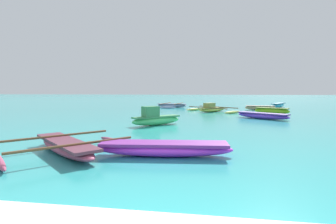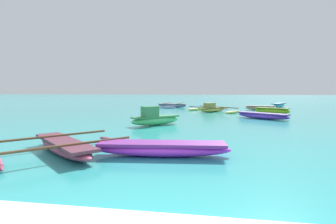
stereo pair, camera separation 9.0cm
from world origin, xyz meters
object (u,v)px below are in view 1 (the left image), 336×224
moored_boat_4 (263,115)px  moored_boat_8 (212,109)px  moored_boat_7 (172,105)px  moored_boat_5 (66,146)px  moored_boat_6 (260,108)px  moored_boat_1 (155,119)px  moored_boat_3 (164,148)px  moored_boat_0 (278,105)px  moored_boat_2 (272,111)px

moored_boat_4 → moored_boat_8: size_ratio=0.68×
moored_boat_7 → moored_boat_8: bearing=-45.0°
moored_boat_5 → moored_boat_8: size_ratio=0.90×
moored_boat_4 → moored_boat_8: 5.97m
moored_boat_6 → moored_boat_8: (-4.36, -2.42, 0.01)m
moored_boat_1 → moored_boat_5: moored_boat_1 is taller
moored_boat_3 → moored_boat_4: 11.29m
moored_boat_0 → moored_boat_1: bearing=176.2°
moored_boat_1 → moored_boat_4: 7.33m
moored_boat_1 → moored_boat_2: moored_boat_1 is taller
moored_boat_0 → moored_boat_1: (-9.98, -15.93, 0.08)m
moored_boat_6 → moored_boat_7: size_ratio=0.67×
moored_boat_4 → moored_boat_5: (-7.37, -10.45, -0.02)m
moored_boat_4 → moored_boat_7: bearing=163.7°
moored_boat_2 → moored_boat_4: 3.73m
moored_boat_2 → moored_boat_5: 16.43m
moored_boat_0 → moored_boat_7: size_ratio=0.84×
moored_boat_3 → moored_boat_5: 2.81m
moored_boat_5 → moored_boat_7: bearing=131.4°
moored_boat_1 → moored_boat_3: bearing=-120.3°
moored_boat_8 → moored_boat_7: bearing=78.9°
moored_boat_7 → moored_boat_1: bearing=-77.3°
moored_boat_0 → moored_boat_3: (-8.46, -22.18, -0.05)m
moored_boat_0 → moored_boat_6: moored_boat_0 is taller
moored_boat_4 → moored_boat_2: bearing=108.0°
moored_boat_0 → moored_boat_8: 9.73m
moored_boat_3 → moored_boat_4: (4.56, 10.33, 0.00)m
moored_boat_2 → moored_boat_4: (-1.35, -3.47, -0.06)m
moored_boat_1 → moored_boat_6: (7.34, 11.59, -0.11)m
moored_boat_2 → moored_boat_6: bearing=117.7°
moored_boat_5 → moored_boat_4: bearing=96.4°
moored_boat_3 → moored_boat_5: moored_boat_5 is taller
moored_boat_5 → moored_boat_0: bearing=104.8°
moored_boat_3 → moored_boat_6: 18.76m
moored_boat_4 → moored_boat_7: moored_boat_7 is taller
moored_boat_0 → moored_boat_8: bearing=162.2°
moored_boat_6 → moored_boat_8: moored_boat_8 is taller
moored_boat_0 → moored_boat_3: 23.74m
moored_boat_6 → moored_boat_1: bearing=-112.3°
moored_boat_1 → moored_boat_6: bearing=13.6°
moored_boat_4 → moored_boat_8: (-3.11, 5.10, 0.04)m
moored_boat_3 → moored_boat_6: bearing=66.5°
moored_boat_1 → moored_boat_7: moored_boat_1 is taller
moored_boat_6 → moored_boat_0: bearing=68.6°
moored_boat_0 → moored_boat_2: 8.75m
moored_boat_3 → moored_boat_6: moored_boat_6 is taller
moored_boat_5 → moored_boat_6: 19.93m
moored_boat_2 → moored_boat_4: bearing=-84.9°
moored_boat_6 → moored_boat_8: 4.99m
moored_boat_5 → moored_boat_1: bearing=120.3°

